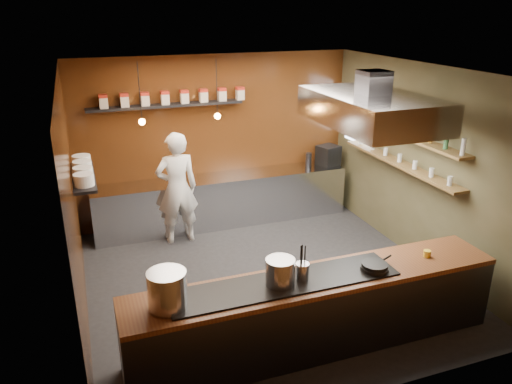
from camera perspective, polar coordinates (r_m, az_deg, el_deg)
name	(u,v)px	position (r m, az deg, el deg)	size (l,w,h in m)	color
floor	(266,279)	(7.43, 1.17, -9.96)	(5.00, 5.00, 0.00)	black
back_wall	(217,140)	(9.06, -4.48, 6.00)	(5.00, 5.00, 0.00)	#331B09
left_wall	(73,207)	(6.39, -20.17, -1.64)	(5.00, 5.00, 0.00)	#331B09
right_wall	(420,164)	(8.00, 18.23, 3.00)	(5.00, 5.00, 0.00)	#413F25
ceiling	(268,71)	(6.44, 1.36, 13.66)	(5.00, 5.00, 0.00)	silver
window_pane	(360,117)	(9.22, 11.85, 8.43)	(1.00, 1.00, 0.00)	white
prep_counter	(224,200)	(9.09, -3.73, -0.91)	(4.60, 0.65, 0.90)	silver
pass_counter	(316,312)	(5.95, 6.86, -13.42)	(4.40, 0.72, 0.94)	#38383D
tin_shelf	(166,105)	(8.59, -10.22, 9.71)	(2.60, 0.26, 0.04)	black
plate_shelf	(84,176)	(7.31, -19.11, 1.69)	(0.30, 1.40, 0.04)	black
bottle_shelf_upper	(402,134)	(8.02, 16.36, 6.39)	(0.26, 2.80, 0.04)	brown
bottle_shelf_lower	(399,163)	(8.15, 16.03, 3.19)	(0.26, 2.80, 0.04)	brown
extractor_hood	(371,109)	(6.76, 13.06, 9.22)	(1.20, 2.00, 0.72)	#38383D
pendant_left	(142,118)	(7.89, -12.93, 8.19)	(0.10, 0.10, 0.95)	black
pendant_right	(217,113)	(8.11, -4.43, 8.99)	(0.10, 0.10, 0.95)	black
storage_tins	(175,97)	(8.59, -9.28, 10.66)	(2.43, 0.13, 0.22)	#C1B4A0
plate_stacks	(83,170)	(7.28, -19.20, 2.43)	(0.26, 1.16, 0.16)	white
bottles	(403,125)	(7.99, 16.46, 7.36)	(0.06, 2.66, 0.24)	silver
wine_glasses	(400,158)	(8.12, 16.09, 3.76)	(0.07, 2.37, 0.13)	silver
stockpot_large	(167,290)	(5.12, -10.10, -10.92)	(0.40, 0.40, 0.39)	silver
stockpot_small	(280,272)	(5.43, 2.78, -9.11)	(0.32, 0.32, 0.30)	#B1B3B9
utensil_crock	(302,271)	(5.56, 5.31, -9.02)	(0.15, 0.15, 0.20)	silver
frying_pan	(375,266)	(5.91, 13.42, -8.28)	(0.47, 0.32, 0.08)	black
butter_jar	(427,254)	(6.42, 18.96, -6.67)	(0.09, 0.09, 0.08)	yellow
espresso_machine	(328,155)	(9.64, 8.26, 4.18)	(0.37, 0.35, 0.37)	black
chef	(177,188)	(8.31, -9.01, 0.42)	(0.69, 0.45, 1.89)	silver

